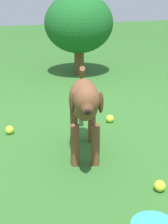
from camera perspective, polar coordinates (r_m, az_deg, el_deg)
name	(u,v)px	position (r m, az deg, el deg)	size (l,w,h in m)	color
ground	(94,145)	(2.44, 1.67, -5.68)	(14.00, 14.00, 0.00)	#2D6026
dog	(84,103)	(2.14, 0.06, 1.63)	(0.33, 0.85, 0.59)	brown
tennis_ball_0	(160,186)	(1.98, 12.88, -12.27)	(0.07, 0.07, 0.07)	yellow
tennis_ball_1	(110,119)	(2.81, 4.48, -1.14)	(0.07, 0.07, 0.07)	#D4E335
tennis_ball_2	(10,130)	(2.66, -12.67, -3.02)	(0.07, 0.07, 0.07)	#C1E532
shrub_near	(79,24)	(4.14, -0.88, 14.93)	(0.84, 0.75, 0.99)	brown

